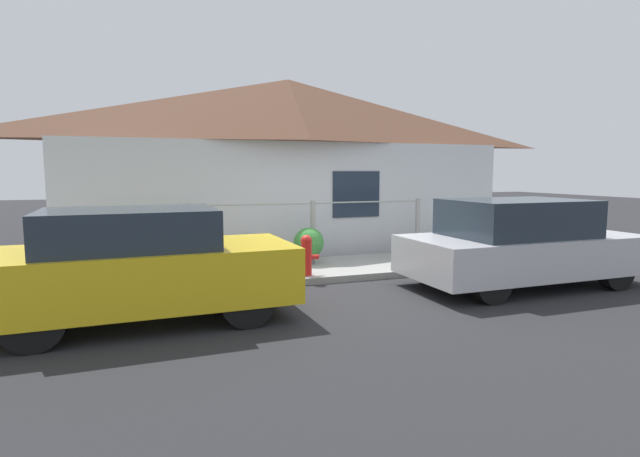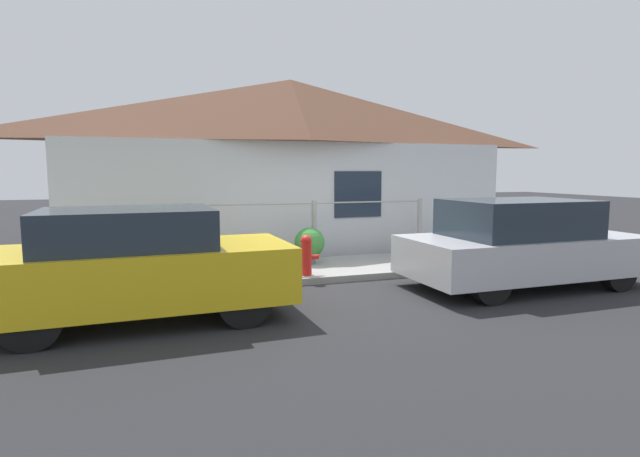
{
  "view_description": "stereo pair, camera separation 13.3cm",
  "coord_description": "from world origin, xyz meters",
  "px_view_note": "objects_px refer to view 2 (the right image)",
  "views": [
    {
      "loc": [
        -3.22,
        -7.64,
        1.86
      ],
      "look_at": [
        -0.37,
        0.3,
        0.9
      ],
      "focal_mm": 28.0,
      "sensor_mm": 36.0,
      "label": 1
    },
    {
      "loc": [
        -3.1,
        -7.68,
        1.86
      ],
      "look_at": [
        -0.37,
        0.3,
        0.9
      ],
      "focal_mm": 28.0,
      "sensor_mm": 36.0,
      "label": 2
    }
  ],
  "objects_px": {
    "car_left": "(139,265)",
    "car_right": "(521,244)",
    "fire_hydrant": "(306,254)",
    "potted_plant_by_fence": "(156,251)",
    "potted_plant_near_hydrant": "(310,243)"
  },
  "relations": [
    {
      "from": "car_right",
      "to": "fire_hydrant",
      "type": "relative_size",
      "value": 5.67
    },
    {
      "from": "car_left",
      "to": "car_right",
      "type": "height_order",
      "value": "car_right"
    },
    {
      "from": "car_left",
      "to": "potted_plant_by_fence",
      "type": "height_order",
      "value": "car_left"
    },
    {
      "from": "fire_hydrant",
      "to": "car_right",
      "type": "bearing_deg",
      "value": -24.77
    },
    {
      "from": "car_left",
      "to": "fire_hydrant",
      "type": "height_order",
      "value": "car_left"
    },
    {
      "from": "potted_plant_by_fence",
      "to": "car_right",
      "type": "bearing_deg",
      "value": -26.73
    },
    {
      "from": "fire_hydrant",
      "to": "potted_plant_by_fence",
      "type": "relative_size",
      "value": 1.12
    },
    {
      "from": "car_left",
      "to": "fire_hydrant",
      "type": "bearing_deg",
      "value": 27.48
    },
    {
      "from": "car_left",
      "to": "potted_plant_near_hydrant",
      "type": "relative_size",
      "value": 5.31
    },
    {
      "from": "fire_hydrant",
      "to": "potted_plant_near_hydrant",
      "type": "bearing_deg",
      "value": 69.29
    },
    {
      "from": "car_left",
      "to": "car_right",
      "type": "distance_m",
      "value": 5.81
    },
    {
      "from": "car_left",
      "to": "potted_plant_by_fence",
      "type": "xyz_separation_m",
      "value": [
        0.23,
        2.81,
        -0.26
      ]
    },
    {
      "from": "car_right",
      "to": "potted_plant_by_fence",
      "type": "bearing_deg",
      "value": 152.69
    },
    {
      "from": "car_left",
      "to": "fire_hydrant",
      "type": "xyz_separation_m",
      "value": [
        2.63,
        1.47,
        -0.24
      ]
    },
    {
      "from": "potted_plant_near_hydrant",
      "to": "fire_hydrant",
      "type": "bearing_deg",
      "value": -110.71
    }
  ]
}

